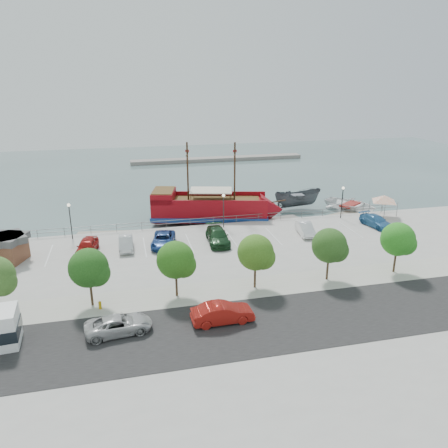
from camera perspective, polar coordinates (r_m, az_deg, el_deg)
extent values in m
plane|color=#465C5A|center=(49.00, 1.68, -3.97)|extent=(160.00, 160.00, 0.00)
cube|color=#9D9C96|center=(31.57, 12.00, -17.82)|extent=(100.00, 58.00, 1.20)
cube|color=black|center=(35.00, 8.58, -12.38)|extent=(100.00, 8.00, 0.04)
cube|color=#A09E8C|center=(39.89, 5.41, -8.07)|extent=(100.00, 4.00, 0.05)
cylinder|color=slate|center=(55.41, -0.37, 0.95)|extent=(50.00, 0.06, 0.06)
cylinder|color=slate|center=(55.54, -0.37, 0.56)|extent=(50.00, 0.06, 0.06)
cube|color=gray|center=(102.65, -0.82, 8.48)|extent=(40.00, 3.00, 0.80)
cube|color=maroon|center=(59.01, -1.87, 1.93)|extent=(15.91, 8.28, 2.47)
cube|color=navy|center=(59.25, -1.86, 1.18)|extent=(16.26, 8.62, 0.57)
cone|color=maroon|center=(59.24, 6.25, 1.89)|extent=(4.05, 5.16, 4.56)
cube|color=maroon|center=(59.08, -7.90, 3.69)|extent=(3.91, 5.30, 1.33)
cube|color=#533A16|center=(58.90, -7.93, 4.36)|extent=(3.64, 4.89, 0.11)
cube|color=#533A16|center=(58.63, -1.42, 3.13)|extent=(13.01, 7.04, 0.14)
cube|color=maroon|center=(60.77, -1.80, 3.97)|extent=(14.82, 3.84, 0.67)
cube|color=maroon|center=(56.38, -1.99, 2.77)|extent=(14.82, 3.84, 0.67)
cylinder|color=#382111|center=(57.66, 1.40, 6.80)|extent=(0.28, 0.28, 7.80)
cylinder|color=#382111|center=(57.91, -4.77, 6.79)|extent=(0.28, 0.28, 7.80)
cylinder|color=#382111|center=(57.21, 1.42, 9.13)|extent=(0.82, 2.80, 0.13)
cylinder|color=#382111|center=(57.46, -4.83, 9.11)|extent=(0.82, 2.80, 0.13)
cube|color=beige|center=(58.28, -1.71, 4.43)|extent=(6.22, 4.83, 0.11)
cylinder|color=#382111|center=(58.98, 6.93, 2.94)|extent=(2.33, 0.72, 0.56)
imported|color=#484C51|center=(65.71, 9.56, 3.06)|extent=(7.16, 2.82, 2.75)
imported|color=white|center=(66.59, 16.19, 2.25)|extent=(8.80, 9.38, 1.58)
cube|color=gray|center=(56.11, -15.18, -1.39)|extent=(7.32, 3.03, 0.41)
cube|color=slate|center=(59.28, 6.48, 0.28)|extent=(8.01, 3.95, 0.44)
cube|color=gray|center=(63.15, 14.88, 0.92)|extent=(7.83, 4.67, 0.43)
cube|color=brown|center=(49.48, -26.40, -3.20)|extent=(3.84, 3.84, 2.19)
cube|color=#464646|center=(49.04, -26.63, -1.74)|extent=(4.36, 4.36, 0.70)
cylinder|color=slate|center=(61.92, 18.44, 2.00)|extent=(0.08, 0.08, 2.11)
cylinder|color=slate|center=(63.79, 19.91, 2.32)|extent=(0.08, 0.08, 2.11)
cylinder|color=slate|center=(60.42, 20.21, 1.39)|extent=(0.08, 0.08, 2.11)
cylinder|color=slate|center=(62.33, 21.67, 1.74)|extent=(0.08, 0.08, 2.11)
pyramid|color=white|center=(61.61, 20.25, 3.53)|extent=(5.08, 5.08, 0.86)
imported|color=#AFAFAF|center=(33.79, -13.60, -12.65)|extent=(5.12, 2.85, 1.35)
imported|color=#A31913|center=(34.07, -0.20, -11.55)|extent=(4.86, 1.81, 1.59)
cylinder|color=#BF8E0B|center=(37.38, -15.88, -10.27)|extent=(0.23, 0.23, 0.58)
sphere|color=#BF8E0B|center=(37.24, -15.92, -9.85)|extent=(0.25, 0.25, 0.25)
cylinder|color=black|center=(52.96, -19.38, 0.17)|extent=(0.12, 0.12, 4.00)
sphere|color=#FFF2CC|center=(52.36, -19.63, 2.34)|extent=(0.36, 0.36, 0.36)
cylinder|color=black|center=(53.89, -0.06, 1.59)|extent=(0.12, 0.12, 4.00)
sphere|color=#FFF2CC|center=(53.30, -0.06, 3.75)|extent=(0.36, 0.36, 0.36)
cylinder|color=black|center=(59.46, 15.14, 2.59)|extent=(0.12, 0.12, 4.00)
sphere|color=#FFF2CC|center=(58.92, 15.32, 4.55)|extent=(0.36, 0.36, 0.36)
sphere|color=#33551F|center=(37.79, -27.00, -6.79)|extent=(2.20, 2.20, 2.20)
cylinder|color=#473321|center=(37.77, -16.93, -8.67)|extent=(0.20, 0.20, 2.20)
sphere|color=#1D4815|center=(36.79, -17.27, -5.49)|extent=(3.20, 3.20, 3.20)
sphere|color=#1D4815|center=(36.63, -16.30, -6.18)|extent=(2.20, 2.20, 2.20)
cylinder|color=#473321|center=(37.81, -6.22, -7.86)|extent=(0.20, 0.20, 2.20)
sphere|color=#245615|center=(36.83, -6.35, -4.66)|extent=(3.20, 3.20, 3.20)
sphere|color=#245615|center=(36.79, -5.34, -5.34)|extent=(2.20, 2.20, 2.20)
cylinder|color=#473321|center=(39.13, 4.06, -6.82)|extent=(0.20, 0.20, 2.20)
sphere|color=#355E19|center=(38.18, 4.14, -3.71)|extent=(3.20, 3.20, 3.20)
sphere|color=#355E19|center=(38.25, 5.12, -4.35)|extent=(2.20, 2.20, 2.20)
cylinder|color=#473321|center=(41.60, 13.36, -5.69)|extent=(0.20, 0.20, 2.20)
sphere|color=#264A19|center=(40.71, 13.61, -2.75)|extent=(3.20, 3.20, 3.20)
sphere|color=#264A19|center=(40.88, 14.50, -3.34)|extent=(2.20, 2.20, 2.20)
cylinder|color=#473321|center=(45.03, 21.40, -4.59)|extent=(0.20, 0.20, 2.20)
sphere|color=#25701B|center=(44.21, 21.76, -1.85)|extent=(3.20, 3.20, 3.20)
sphere|color=#25701B|center=(44.46, 22.55, -2.40)|extent=(2.20, 2.20, 2.20)
imported|color=maroon|center=(48.67, -17.46, -2.78)|extent=(2.60, 4.86, 1.57)
imported|color=silver|center=(48.72, -12.68, -2.43)|extent=(1.54, 4.28, 1.41)
imported|color=navy|center=(48.89, -7.94, -2.04)|extent=(3.37, 5.51, 1.43)
imported|color=#173A1D|center=(49.21, -0.84, -1.60)|extent=(2.53, 5.66, 1.61)
imported|color=white|center=(52.76, 10.55, -0.59)|extent=(2.10, 4.53, 1.44)
imported|color=teal|center=(57.73, 19.26, 0.35)|extent=(2.80, 5.13, 1.41)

